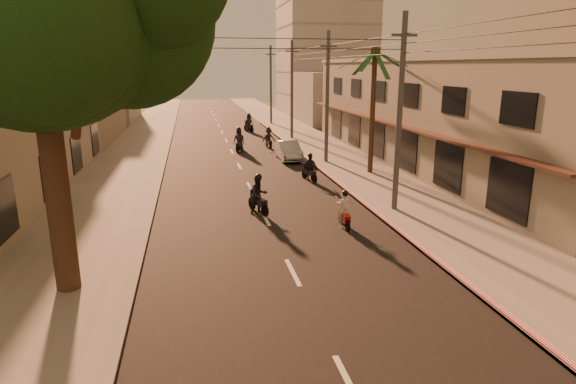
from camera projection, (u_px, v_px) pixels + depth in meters
The scene contains 19 objects.
ground at pixel (307, 300), 14.18m from camera, with size 160.00×160.00×0.00m, color #383023.
road at pixel (239, 166), 33.15m from camera, with size 10.00×140.00×0.02m, color black.
sidewalk_right at pixel (343, 161), 34.56m from camera, with size 5.00×140.00×0.12m, color slate.
sidewalk_left at pixel (126, 170), 31.71m from camera, with size 5.00×140.00×0.12m, color slate.
curb_stripe at pixel (331, 178), 29.35m from camera, with size 0.20×60.00×0.20m, color #B21312.
shophouse_row at pixel (444, 112), 32.98m from camera, with size 8.80×34.20×7.30m.
distant_tower at pixel (326, 12), 66.78m from camera, with size 12.10×12.10×28.00m.
palm_tree at pixel (375, 58), 29.06m from camera, with size 5.00×5.00×8.20m.
utility_poles at pixel (328, 68), 32.67m from camera, with size 1.20×48.26×9.00m.
filler_right at pixel (333, 97), 58.76m from camera, with size 8.00×14.00×6.00m, color gray.
filler_left_near at pixel (68, 118), 43.22m from camera, with size 8.00×14.00×4.40m, color gray.
filler_left_far at pixel (101, 93), 59.96m from camera, with size 8.00×14.00×7.00m, color gray.
scooter_red at pixel (345, 211), 20.38m from camera, with size 0.65×1.69×1.66m.
scooter_mid_a at pixel (259, 195), 22.35m from camera, with size 1.29×1.86×1.90m.
scooter_mid_b at pixel (310, 168), 28.74m from camera, with size 1.15×1.70×1.71m.
scooter_far_a at pixel (239, 141), 38.63m from camera, with size 1.26×1.95×1.98m.
scooter_far_b at pixel (269, 139), 40.16m from camera, with size 1.22×1.84×1.81m.
parked_car at pixel (288, 151), 35.29m from camera, with size 1.47×4.17×1.37m, color #989BA0.
scooter_far_c at pixel (249, 123), 50.33m from camera, with size 1.30×1.89×1.96m.
Camera 1 is at (-3.07, -12.55, 6.69)m, focal length 30.00 mm.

